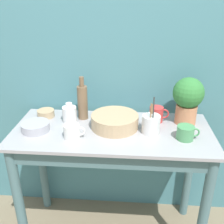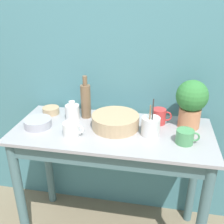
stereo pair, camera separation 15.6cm
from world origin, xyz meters
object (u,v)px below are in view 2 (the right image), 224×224
(utensil_cup, at_px, (151,126))
(potted_plant, at_px, (191,101))
(bottle_tall, at_px, (86,100))
(bowl_small_steel, at_px, (38,123))
(bottle_short, at_px, (72,112))
(mug_white, at_px, (71,129))
(mug_green, at_px, (185,137))
(bowl_wash_large, at_px, (115,121))
(mug_red, at_px, (159,116))
(bowl_small_tan, at_px, (51,110))

(utensil_cup, bearing_deg, potted_plant, 33.66)
(bottle_tall, distance_m, bowl_small_steel, 0.34)
(bottle_short, bearing_deg, mug_white, -73.77)
(bowl_small_steel, bearing_deg, bottle_tall, 36.62)
(mug_green, bearing_deg, bowl_small_steel, 177.80)
(bottle_short, relative_size, mug_green, 0.98)
(bowl_wash_large, bearing_deg, mug_green, -15.36)
(bowl_wash_large, bearing_deg, utensil_cup, -14.38)
(potted_plant, distance_m, bottle_short, 0.76)
(mug_white, height_order, utensil_cup, utensil_cup)
(potted_plant, height_order, utensil_cup, potted_plant)
(bowl_small_steel, bearing_deg, utensil_cup, 1.89)
(mug_red, distance_m, bowl_small_tan, 0.74)
(bowl_small_steel, height_order, utensil_cup, utensil_cup)
(mug_green, xyz_separation_m, utensil_cup, (-0.19, 0.06, 0.02))
(mug_white, bearing_deg, bowl_small_tan, 131.68)
(bowl_wash_large, distance_m, bottle_short, 0.31)
(mug_red, xyz_separation_m, bowl_small_steel, (-0.74, -0.18, -0.02))
(mug_red, xyz_separation_m, utensil_cup, (-0.05, -0.16, 0.01))
(bottle_short, relative_size, bowl_small_tan, 1.12)
(mug_white, bearing_deg, mug_green, 3.06)
(mug_white, bearing_deg, potted_plant, 19.67)
(mug_white, distance_m, utensil_cup, 0.47)
(bottle_short, bearing_deg, bowl_small_tan, 161.96)
(bottle_short, relative_size, mug_white, 1.02)
(bowl_small_tan, xyz_separation_m, bowl_small_steel, (-0.00, -0.20, 0.00))
(bottle_tall, relative_size, mug_green, 2.19)
(potted_plant, height_order, mug_red, potted_plant)
(mug_white, bearing_deg, bottle_tall, 86.12)
(mug_white, height_order, bowl_small_tan, mug_white)
(potted_plant, bearing_deg, mug_white, -160.33)
(mug_white, bearing_deg, bottle_short, 106.23)
(bottle_tall, bearing_deg, bottle_short, -146.65)
(bottle_tall, height_order, bottle_short, bottle_tall)
(bowl_small_tan, distance_m, utensil_cup, 0.72)
(bowl_wash_large, height_order, mug_green, bowl_wash_large)
(potted_plant, relative_size, bottle_tall, 1.05)
(bowl_wash_large, distance_m, mug_white, 0.28)
(mug_red, bearing_deg, utensil_cup, -106.00)
(bottle_tall, distance_m, mug_green, 0.68)
(potted_plant, bearing_deg, bowl_small_tan, 178.57)
(utensil_cup, bearing_deg, bowl_wash_large, 165.62)
(bowl_small_steel, distance_m, utensil_cup, 0.70)
(bottle_tall, height_order, bowl_small_tan, bottle_tall)
(bottle_tall, distance_m, utensil_cup, 0.47)
(bottle_short, bearing_deg, utensil_cup, -12.87)
(bowl_small_tan, xyz_separation_m, utensil_cup, (0.70, -0.18, 0.03))
(bowl_wash_large, distance_m, mug_red, 0.29)
(mug_red, relative_size, bowl_small_steel, 0.74)
(utensil_cup, bearing_deg, mug_red, 74.00)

